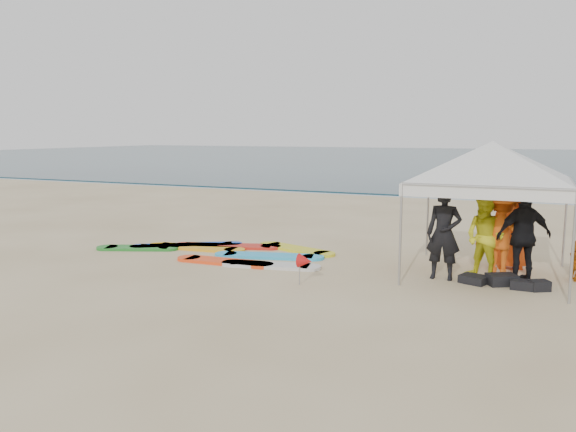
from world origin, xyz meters
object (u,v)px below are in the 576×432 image
(person_black_a, at_px, (444,234))
(person_yellow, at_px, (485,237))
(person_black_b, at_px, (524,236))
(marker_pennant, at_px, (305,261))
(person_orange_b, at_px, (512,226))
(surfboard_spread, at_px, (225,252))
(canopy_tent, at_px, (493,142))
(person_orange_a, at_px, (502,234))

(person_black_a, relative_size, person_yellow, 1.10)
(person_black_b, xyz_separation_m, marker_pennant, (-3.91, -1.95, -0.46))
(person_yellow, bearing_deg, person_orange_b, 93.94)
(person_orange_b, distance_m, surfboard_spread, 6.80)
(person_black_a, height_order, surfboard_spread, person_black_a)
(marker_pennant, distance_m, surfboard_spread, 3.62)
(person_black_a, bearing_deg, canopy_tent, 39.89)
(person_yellow, relative_size, person_black_b, 0.91)
(person_black_a, distance_m, person_black_b, 1.54)
(person_yellow, distance_m, person_orange_b, 1.24)
(marker_pennant, xyz_separation_m, surfboard_spread, (-2.99, 2.00, -0.46))
(person_black_a, distance_m, person_orange_b, 1.97)
(person_orange_a, height_order, canopy_tent, canopy_tent)
(person_yellow, bearing_deg, person_black_a, -127.19)
(person_orange_a, relative_size, marker_pennant, 2.90)
(surfboard_spread, bearing_deg, person_black_a, -3.97)
(person_black_b, bearing_deg, marker_pennant, -2.74)
(canopy_tent, bearing_deg, person_black_b, -26.26)
(person_black_a, height_order, person_orange_b, person_orange_b)
(person_black_b, distance_m, canopy_tent, 2.01)
(surfboard_spread, bearing_deg, person_orange_a, 2.21)
(canopy_tent, xyz_separation_m, surfboard_spread, (-6.20, -0.30, -2.78))
(person_black_b, height_order, person_orange_b, person_orange_b)
(person_black_a, relative_size, surfboard_spread, 0.33)
(person_yellow, distance_m, canopy_tent, 1.97)
(person_black_b, relative_size, marker_pennant, 3.00)
(person_yellow, distance_m, person_orange_a, 0.40)
(person_black_b, xyz_separation_m, canopy_tent, (-0.70, 0.34, 1.86))
(person_yellow, xyz_separation_m, surfboard_spread, (-6.17, -0.01, -0.83))
(marker_pennant, bearing_deg, person_orange_a, 32.77)
(marker_pennant, bearing_deg, surfboard_spread, 146.25)
(canopy_tent, bearing_deg, marker_pennant, -144.41)
(person_orange_a, relative_size, person_orange_b, 0.96)
(person_black_b, bearing_deg, surfboard_spread, -29.66)
(person_orange_a, relative_size, canopy_tent, 0.43)
(marker_pennant, height_order, surfboard_spread, marker_pennant)
(person_yellow, xyz_separation_m, person_black_b, (0.73, -0.06, 0.09))
(person_yellow, height_order, marker_pennant, person_yellow)
(person_orange_a, bearing_deg, surfboard_spread, 25.98)
(person_yellow, relative_size, person_orange_a, 0.94)
(canopy_tent, distance_m, surfboard_spread, 6.80)
(person_orange_b, relative_size, canopy_tent, 0.45)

